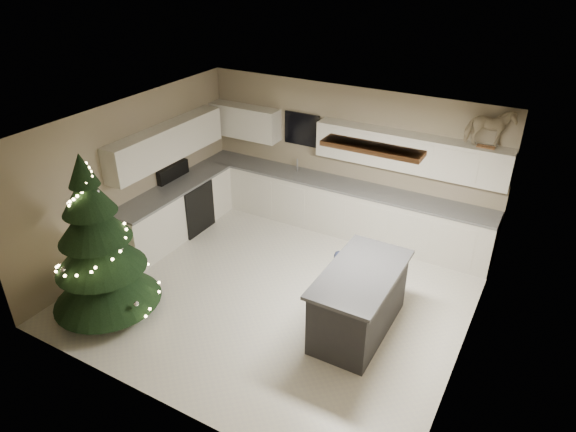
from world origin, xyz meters
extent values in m
plane|color=beige|center=(0.00, 0.00, 0.00)|extent=(5.50, 5.50, 0.00)
cube|color=#9B8D6B|center=(0.00, 2.50, 1.30)|extent=(5.50, 0.02, 2.60)
cube|color=#9B8D6B|center=(0.00, -2.50, 1.30)|extent=(5.50, 0.02, 2.60)
cube|color=#9B8D6B|center=(-2.75, 0.00, 1.30)|extent=(0.02, 5.00, 2.60)
cube|color=#9B8D6B|center=(2.75, 0.00, 1.30)|extent=(0.02, 5.00, 2.60)
cube|color=silver|center=(0.00, 0.00, 2.60)|extent=(5.50, 5.00, 0.02)
cube|color=brown|center=(1.30, 0.10, 2.55)|extent=(1.25, 0.32, 0.06)
cube|color=white|center=(1.30, 0.10, 2.52)|extent=(1.15, 0.24, 0.02)
cube|color=silver|center=(0.00, 2.20, 0.45)|extent=(5.48, 0.60, 0.90)
cube|color=silver|center=(-2.45, 0.60, 0.45)|extent=(0.60, 2.60, 0.90)
cube|color=slate|center=(0.00, 2.19, 0.92)|extent=(5.48, 0.62, 0.04)
cube|color=slate|center=(-2.44, 0.60, 0.92)|extent=(0.62, 2.60, 0.04)
cube|color=silver|center=(-2.05, 2.33, 1.70)|extent=(1.40, 0.35, 0.60)
cube|color=silver|center=(1.15, 2.33, 1.70)|extent=(3.20, 0.35, 0.60)
cube|color=silver|center=(-2.58, 0.72, 1.70)|extent=(0.35, 2.60, 0.60)
cube|color=black|center=(-0.90, 2.47, 1.70)|extent=(0.70, 0.04, 0.60)
cube|color=#99999E|center=(-0.90, 2.20, 0.90)|extent=(0.55, 0.40, 0.06)
cylinder|color=#99999E|center=(-0.90, 2.30, 1.06)|extent=(0.03, 0.03, 0.24)
cube|color=black|center=(-2.43, 0.90, 0.45)|extent=(0.64, 0.75, 0.90)
cube|color=black|center=(-2.68, 0.90, 1.05)|extent=(0.10, 0.75, 0.30)
cube|color=black|center=(1.40, -0.19, 0.45)|extent=(0.80, 1.60, 0.90)
cube|color=#29282E|center=(1.40, -0.19, 0.93)|extent=(0.90, 1.70, 0.05)
cylinder|color=brown|center=(1.05, 0.30, 0.63)|extent=(0.34, 0.34, 0.04)
cylinder|color=brown|center=(0.93, 0.18, 0.30)|extent=(0.04, 0.04, 0.61)
cylinder|color=brown|center=(1.17, 0.18, 0.30)|extent=(0.04, 0.04, 0.61)
cylinder|color=brown|center=(0.93, 0.42, 0.30)|extent=(0.04, 0.04, 0.61)
cylinder|color=brown|center=(1.17, 0.42, 0.30)|extent=(0.04, 0.04, 0.61)
cube|color=brown|center=(1.05, 0.30, 0.20)|extent=(0.26, 0.03, 0.03)
cylinder|color=#3F2816|center=(-1.85, -1.60, 0.16)|extent=(0.13, 0.13, 0.33)
cone|color=black|center=(-1.85, -1.60, 0.60)|extent=(1.49, 1.49, 0.77)
cone|color=black|center=(-1.85, -1.60, 1.09)|extent=(1.23, 1.23, 0.66)
cone|color=black|center=(-1.85, -1.60, 1.53)|extent=(0.96, 0.96, 0.60)
cone|color=black|center=(-1.85, -1.60, 1.91)|extent=(0.70, 0.70, 0.55)
cone|color=black|center=(-1.85, -1.60, 2.24)|extent=(0.39, 0.39, 0.44)
sphere|color=#FFD88C|center=(-1.07, -1.60, 0.27)|extent=(0.04, 0.04, 0.04)
sphere|color=#FFD88C|center=(-1.13, -1.36, 0.32)|extent=(0.04, 0.04, 0.04)
sphere|color=#FFD88C|center=(-1.26, -1.15, 0.37)|extent=(0.04, 0.04, 0.04)
sphere|color=#FFD88C|center=(-1.44, -1.00, 0.42)|extent=(0.04, 0.04, 0.04)
sphere|color=#FFD88C|center=(-1.66, -0.92, 0.47)|extent=(0.04, 0.04, 0.04)
sphere|color=#FFD88C|center=(-1.89, -0.91, 0.52)|extent=(0.04, 0.04, 0.04)
sphere|color=#FFD88C|center=(-2.10, -0.97, 0.56)|extent=(0.04, 0.04, 0.04)
sphere|color=#FFD88C|center=(-2.28, -1.10, 0.61)|extent=(0.04, 0.04, 0.04)
sphere|color=#FFD88C|center=(-2.40, -1.27, 0.66)|extent=(0.04, 0.04, 0.04)
sphere|color=#FFD88C|center=(-2.46, -1.47, 0.71)|extent=(0.04, 0.04, 0.04)
sphere|color=#FFD88C|center=(-2.45, -1.67, 0.76)|extent=(0.04, 0.04, 0.04)
sphere|color=#FFD88C|center=(-2.39, -1.85, 0.81)|extent=(0.04, 0.04, 0.04)
sphere|color=#FFD88C|center=(-2.26, -2.00, 0.85)|extent=(0.04, 0.04, 0.04)
sphere|color=#FFD88C|center=(-2.11, -2.10, 0.90)|extent=(0.04, 0.04, 0.04)
sphere|color=#FFD88C|center=(-1.93, -2.14, 0.95)|extent=(0.04, 0.04, 0.04)
sphere|color=#FFD88C|center=(-1.76, -2.12, 1.00)|extent=(0.04, 0.04, 0.04)
sphere|color=#FFD88C|center=(-1.61, -2.05, 1.05)|extent=(0.04, 0.04, 0.04)
sphere|color=#FFD88C|center=(-1.49, -1.93, 1.10)|extent=(0.04, 0.04, 0.04)
sphere|color=#FFD88C|center=(-1.42, -1.79, 1.14)|extent=(0.04, 0.04, 0.04)
sphere|color=#FFD88C|center=(-1.39, -1.64, 1.19)|extent=(0.04, 0.04, 0.04)
sphere|color=#FFD88C|center=(-1.42, -1.50, 1.24)|extent=(0.04, 0.04, 0.04)
sphere|color=#FFD88C|center=(-1.49, -1.38, 1.29)|extent=(0.04, 0.04, 0.04)
sphere|color=#FFD88C|center=(-1.59, -1.29, 1.34)|extent=(0.04, 0.04, 0.04)
sphere|color=#FFD88C|center=(-1.71, -1.24, 1.39)|extent=(0.04, 0.04, 0.04)
sphere|color=#FFD88C|center=(-1.84, -1.23, 1.43)|extent=(0.04, 0.04, 0.04)
sphere|color=#FFD88C|center=(-1.95, -1.26, 1.48)|extent=(0.04, 0.04, 0.04)
sphere|color=#FFD88C|center=(-2.05, -1.32, 1.53)|extent=(0.04, 0.04, 0.04)
sphere|color=#FFD88C|center=(-2.11, -1.41, 1.58)|extent=(0.04, 0.04, 0.04)
sphere|color=#FFD88C|center=(-2.14, -1.51, 1.63)|extent=(0.04, 0.04, 0.04)
sphere|color=#FFD88C|center=(-2.14, -1.60, 1.68)|extent=(0.04, 0.04, 0.04)
sphere|color=#FFD88C|center=(-2.11, -1.69, 1.72)|extent=(0.04, 0.04, 0.04)
sphere|color=#FFD88C|center=(-2.05, -1.76, 1.77)|extent=(0.04, 0.04, 0.04)
sphere|color=#FFD88C|center=(-1.98, -1.80, 1.82)|extent=(0.04, 0.04, 0.04)
sphere|color=#FFD88C|center=(-1.91, -1.82, 1.87)|extent=(0.04, 0.04, 0.04)
sphere|color=#FFD88C|center=(-1.83, -1.81, 1.92)|extent=(0.04, 0.04, 0.04)
sphere|color=#FFD88C|center=(-1.78, -1.77, 1.97)|extent=(0.04, 0.04, 0.04)
sphere|color=#FFD88C|center=(-1.74, -1.73, 2.01)|extent=(0.04, 0.04, 0.04)
sphere|color=#FFD88C|center=(-1.72, -1.68, 2.06)|extent=(0.04, 0.04, 0.04)
sphere|color=#FFD88C|center=(-1.71, -1.63, 2.11)|extent=(0.04, 0.04, 0.04)
sphere|color=#FFD88C|center=(-1.73, -1.58, 2.16)|extent=(0.04, 0.04, 0.04)
sphere|color=#FFD88C|center=(-1.76, -1.55, 2.21)|extent=(0.04, 0.04, 0.04)
sphere|color=#FFD88C|center=(-1.79, -1.54, 2.26)|extent=(0.04, 0.04, 0.04)
sphere|color=#FFD88C|center=(-1.82, -1.54, 2.30)|extent=(0.04, 0.04, 0.04)
sphere|color=silver|center=(-1.19, -1.60, 0.45)|extent=(0.08, 0.08, 0.08)
sphere|color=silver|center=(-2.18, -1.14, 0.70)|extent=(0.08, 0.08, 0.08)
sphere|color=silver|center=(-2.00, -2.06, 0.94)|extent=(0.08, 0.08, 0.08)
sphere|color=silver|center=(-1.48, -1.48, 1.19)|extent=(0.08, 0.08, 0.08)
sphere|color=silver|center=(-2.10, -1.42, 1.44)|extent=(0.08, 0.08, 0.08)
sphere|color=silver|center=(-1.85, -1.82, 1.68)|extent=(0.08, 0.08, 0.08)
sphere|color=silver|center=(-1.74, -1.52, 1.93)|extent=(0.08, 0.08, 0.08)
sphere|color=silver|center=(-1.89, -1.59, 2.17)|extent=(0.08, 0.08, 0.08)
imported|color=black|center=(0.88, 0.26, 0.42)|extent=(0.34, 0.26, 0.83)
cube|color=brown|center=(2.30, 2.28, 2.01)|extent=(0.27, 0.02, 0.02)
cube|color=brown|center=(2.30, 2.37, 2.01)|extent=(0.27, 0.02, 0.02)
imported|color=beige|center=(2.30, 2.33, 2.31)|extent=(0.74, 0.53, 0.57)
camera|label=1|loc=(3.26, -5.45, 4.79)|focal=32.00mm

